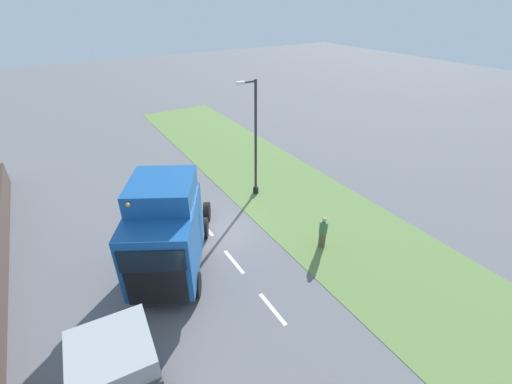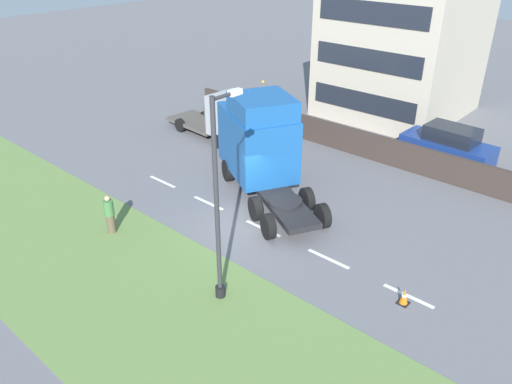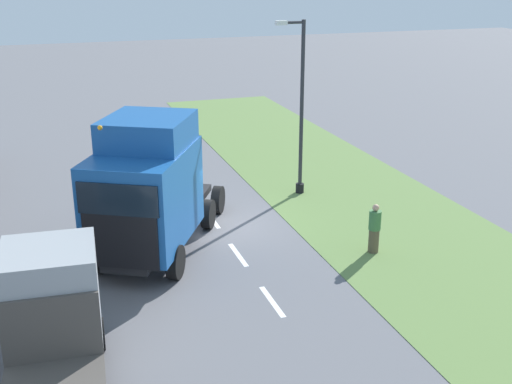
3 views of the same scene
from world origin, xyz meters
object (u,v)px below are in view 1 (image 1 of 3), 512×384
object	(u,v)px
pedestrian	(323,233)
traffic_cone_lead	(172,173)
lamp_post	(255,146)
lorry_cab	(166,232)

from	to	relation	value
pedestrian	traffic_cone_lead	distance (m)	11.49
lamp_post	pedestrian	distance (m)	6.52
lorry_cab	traffic_cone_lead	size ratio (longest dim) A/B	12.93
lorry_cab	pedestrian	distance (m)	7.29
traffic_cone_lead	lorry_cab	bearing A→B (deg)	70.73
lorry_cab	traffic_cone_lead	world-z (taller)	lorry_cab
lorry_cab	traffic_cone_lead	xyz separation A→B (m)	(-3.12, -8.92, -2.00)
lorry_cab	lamp_post	xyz separation A→B (m)	(-6.73, -4.16, 0.89)
pedestrian	lamp_post	bearing A→B (deg)	-88.62
lamp_post	traffic_cone_lead	world-z (taller)	lamp_post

